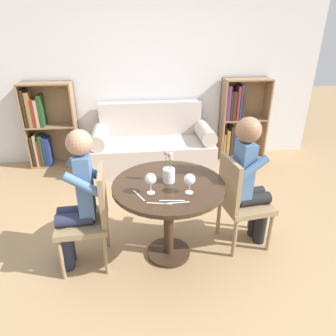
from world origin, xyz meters
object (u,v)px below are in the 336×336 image
at_px(couch, 153,147).
at_px(wine_glass_right, 190,180).
at_px(bookshelf_left, 45,128).
at_px(bookshelf_right, 237,120).
at_px(person_left, 77,199).
at_px(chair_right, 239,199).
at_px(flower_vase, 169,172).
at_px(person_right, 250,179).
at_px(chair_left, 91,214).
at_px(wine_glass_left, 151,180).

distance_m(couch, wine_glass_right, 2.20).
relative_size(bookshelf_left, bookshelf_right, 1.00).
distance_m(person_left, wine_glass_right, 0.93).
bearing_deg(wine_glass_right, chair_right, 25.80).
bearing_deg(person_left, flower_vase, 91.39).
bearing_deg(person_left, person_right, 92.06).
relative_size(bookshelf_right, wine_glass_right, 7.58).
height_order(chair_left, flower_vase, flower_vase).
distance_m(couch, person_left, 2.14).
xyz_separation_m(bookshelf_left, person_right, (2.30, -2.12, 0.10)).
distance_m(person_right, wine_glass_left, 0.95).
xyz_separation_m(person_right, flower_vase, (-0.74, -0.07, 0.14)).
xyz_separation_m(chair_left, chair_right, (1.33, 0.09, 0.00)).
relative_size(couch, flower_vase, 6.31).
relative_size(couch, person_right, 1.38).
height_order(couch, person_left, person_left).
bearing_deg(wine_glass_left, person_left, 168.37).
xyz_separation_m(chair_right, wine_glass_right, (-0.52, -0.25, 0.36)).
distance_m(chair_right, wine_glass_right, 0.68).
relative_size(person_left, wine_glass_left, 7.34).
distance_m(bookshelf_left, person_right, 3.13).
bearing_deg(wine_glass_right, bookshelf_right, 63.00).
xyz_separation_m(chair_right, wine_glass_left, (-0.82, -0.22, 0.37)).
bearing_deg(wine_glass_right, wine_glass_left, 174.03).
distance_m(bookshelf_right, person_right, 2.21).
bearing_deg(chair_left, bookshelf_left, -160.77).
relative_size(couch, chair_left, 1.93).
distance_m(bookshelf_right, wine_glass_left, 2.82).
height_order(wine_glass_left, wine_glass_right, wine_glass_left).
height_order(chair_left, chair_right, same).
height_order(bookshelf_left, person_left, person_left).
height_order(chair_right, person_right, person_right).
bearing_deg(wine_glass_right, bookshelf_left, 125.29).
height_order(bookshelf_left, wine_glass_right, bookshelf_left).
relative_size(wine_glass_right, flower_vase, 0.59).
distance_m(bookshelf_left, wine_glass_left, 2.76).
relative_size(bookshelf_right, flower_vase, 4.48).
bearing_deg(flower_vase, chair_left, -176.20).
height_order(chair_left, person_left, person_left).
height_order(person_left, wine_glass_right, person_left).
bearing_deg(flower_vase, person_left, -176.17).
bearing_deg(person_left, bookshelf_left, -162.82).
height_order(couch, bookshelf_left, bookshelf_left).
bearing_deg(chair_right, person_left, 86.45).
xyz_separation_m(couch, flower_vase, (0.01, -1.92, 0.52)).
height_order(bookshelf_left, wine_glass_left, bookshelf_left).
bearing_deg(person_left, chair_right, 91.56).
relative_size(chair_left, wine_glass_left, 5.32).
relative_size(person_right, wine_glass_right, 7.75).
xyz_separation_m(couch, wine_glass_right, (0.14, -2.13, 0.55)).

